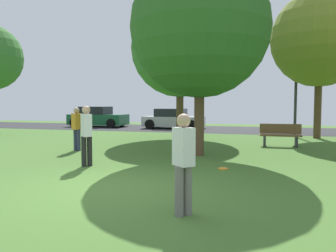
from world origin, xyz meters
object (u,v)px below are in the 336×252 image
Objects in this scene: maple_tree_near at (320,39)px; parked_car_silver at (173,119)px; person_catcher at (86,133)px; frisbee_disc at (223,169)px; maple_tree_far at (200,28)px; person_thrower at (183,160)px; street_lamp_post at (296,93)px; person_bystander at (77,127)px; oak_tree_right at (180,48)px; park_bench at (280,135)px; parked_car_green at (98,117)px.

maple_tree_near reaches higher than parked_car_silver.
person_catcher reaches higher than frisbee_disc.
maple_tree_far is 12.47m from parked_car_silver.
person_thrower is 0.35× the size of street_lamp_post.
parked_car_silver is at bearing 138.16° from person_catcher.
maple_tree_far is 4.09× the size of person_bystander.
oak_tree_right is at bearing 128.69° from person_catcher.
parked_car_silver is (-1.92, 5.78, -3.84)m from oak_tree_right.
maple_tree_near is 1.11× the size of maple_tree_far.
frisbee_disc is (0.15, 3.85, -0.85)m from person_thrower.
oak_tree_right is 1.54× the size of street_lamp_post.
park_bench is (-1.88, -3.83, -4.38)m from maple_tree_near.
street_lamp_post is (3.58, 7.43, -1.91)m from maple_tree_far.
person_catcher is (-7.18, -9.75, -3.92)m from maple_tree_near.
maple_tree_far is 4.98m from person_catcher.
maple_tree_near is 12.73m from person_catcher.
oak_tree_right is at bearing 110.31° from maple_tree_far.
person_thrower is 7.94m from person_bystander.
parked_car_silver is at bearing 152.95° from street_lamp_post.
parked_car_silver is (-1.35, 14.02, -0.30)m from person_catcher.
person_thrower is at bearing -105.83° from maple_tree_near.
person_catcher reaches higher than park_bench.
person_catcher reaches higher than parked_car_green.
park_bench is (5.30, 5.91, -0.45)m from person_catcher.
parked_car_silver is (-4.85, 17.25, -0.24)m from person_thrower.
maple_tree_near is at bearing 96.27° from person_catcher.
oak_tree_right is 7.12m from person_bystander.
parked_car_green is at bearing 163.30° from street_lamp_post.
maple_tree_far reaches higher than parked_car_silver.
park_bench is (4.73, -2.33, -4.00)m from oak_tree_right.
maple_tree_far is 23.85× the size of frisbee_disc.
parked_car_green is (-14.35, 4.43, -4.17)m from maple_tree_near.
maple_tree_near is at bearing -116.17° from park_bench.
street_lamp_post is at bearing 18.99° from oak_tree_right.
street_lamp_post is (5.61, 1.93, -2.21)m from oak_tree_right.
person_bystander is 5.83× the size of frisbee_disc.
maple_tree_far is 4.08× the size of person_thrower.
frisbee_disc is at bearing -104.83° from street_lamp_post.
person_bystander is at bearing 24.69° from park_bench.
person_catcher is at bearing -126.39° from maple_tree_near.
maple_tree_near is at bearing -17.17° from parked_car_green.
person_bystander is (-9.07, -7.13, -3.98)m from maple_tree_near.
maple_tree_near is at bearing -23.21° from street_lamp_post.
frisbee_disc is at bearing -67.95° from oak_tree_right.
oak_tree_right is 4.32× the size of park_bench.
person_catcher is 1.04× the size of park_bench.
parked_car_silver reaches higher than frisbee_disc.
parked_car_green is at bearing 142.49° from oak_tree_right.
person_bystander is 5.95m from frisbee_disc.
person_catcher is at bearing -133.57° from maple_tree_far.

